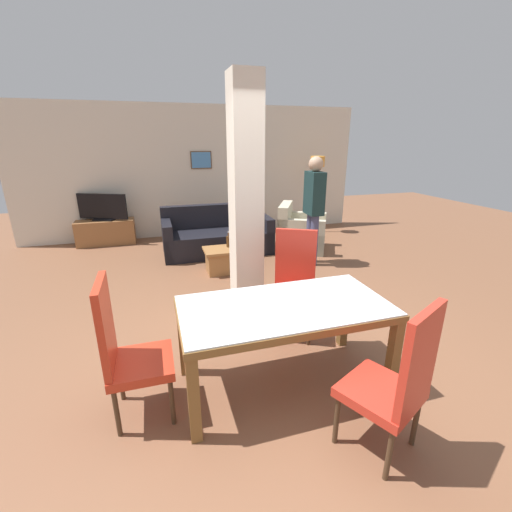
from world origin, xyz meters
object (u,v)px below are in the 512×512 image
Objects in this scene: coffee_table at (226,260)px; tv_stand at (106,232)px; dining_chair_far_right at (294,281)px; dining_table at (284,322)px; dining_chair_near_right at (397,381)px; armchair at (300,234)px; floor_lamp at (317,169)px; standing_person at (314,204)px; dining_chair_head_left at (126,349)px; bottle at (229,241)px; sofa at (217,237)px; tv_screen at (102,208)px.

coffee_table is 0.62× the size of tv_stand.
dining_table is at bearing 90.00° from dining_chair_far_right.
dining_chair_near_right is at bearing -68.06° from tv_stand.
floor_lamp is at bearing 171.22° from armchair.
standing_person reaches higher than dining_table.
dining_table is 1.51× the size of dining_chair_head_left.
dining_chair_head_left is 3.07m from coffee_table.
dining_chair_near_right reaches higher than bottle.
dining_chair_far_right is 4.75m from tv_stand.
dining_chair_far_right is 2.03m from bottle.
sofa is at bearing -72.31° from armchair.
standing_person reaches higher than tv_stand.
dining_table is at bearing 90.00° from dining_chair_near_right.
dining_chair_far_right is at bearing -80.02° from coffee_table.
tv_screen is at bearing -83.14° from armchair.
armchair is at bearing -127.31° from floor_lamp.
dining_chair_head_left is 0.67× the size of floor_lamp.
armchair is 1.09m from standing_person.
floor_lamp is (4.44, -0.32, 0.65)m from tv_screen.
standing_person is (1.13, 1.89, 0.44)m from dining_chair_far_right.
dining_chair_far_right is 4.74m from tv_screen.
standing_person is at bearing -117.27° from floor_lamp.
dining_chair_near_right is 3.65m from coffee_table.
bottle reaches higher than coffee_table.
dining_chair_far_right is 1.85m from dining_chair_head_left.
dining_chair_head_left is at bearing -129.25° from floor_lamp.
dining_chair_far_right is 2.99m from armchair.
coffee_table is 0.74× the size of tv_screen.
sofa is 1.94m from standing_person.
floor_lamp is at bearing 61.19° from dining_table.
dining_chair_head_left reaches higher than sofa.
floor_lamp is at bearing 36.87° from bottle.
dining_chair_far_right and dining_chair_near_right have the same top height.
tv_screen is (-2.33, 5.79, 0.16)m from dining_chair_near_right.
dining_chair_near_right is 0.64× the size of standing_person.
bottle is 0.15× the size of floor_lamp.
dining_chair_near_right reaches higher than coffee_table.
dining_chair_head_left is 1.64× the size of coffee_table.
tv_screen is (-3.60, 1.43, 0.45)m from armchair.
dining_chair_near_right is 0.99× the size of armchair.
bottle is 3.11m from floor_lamp.
dining_chair_far_right is 0.99× the size of armchair.
sofa is 2.11× the size of tv_screen.
tv_stand is (-2.06, 2.11, -0.24)m from bottle.
sofa is at bearing -161.37° from floor_lamp.
dining_table is at bearing -93.18° from bottle.
floor_lamp is (2.38, 1.78, 0.92)m from bottle.
bottle is 0.27× the size of tv_screen.
tv_screen is (-0.68, 4.93, 0.16)m from dining_chair_head_left.
dining_table is 2.48× the size of coffee_table.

